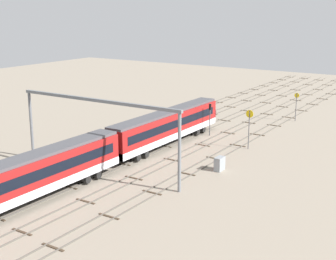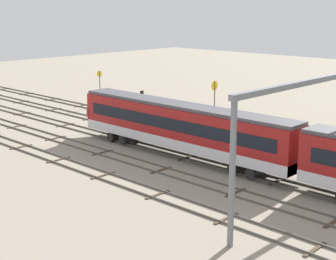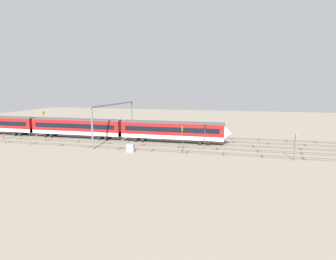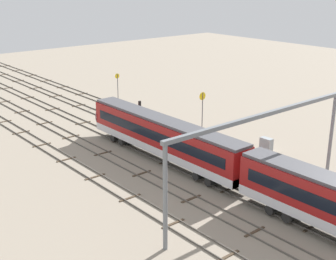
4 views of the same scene
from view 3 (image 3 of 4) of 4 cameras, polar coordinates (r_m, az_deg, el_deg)
ground_plane at (r=67.41m, az=-3.77°, el=-2.35°), size 186.99×186.99×0.00m
track_near_foreground at (r=59.44m, az=-6.33°, el=-3.82°), size 170.99×2.40×0.16m
track_second_near at (r=63.40m, az=-4.97°, el=-3.01°), size 170.99×2.40×0.16m
track_with_train at (r=67.39m, az=-3.77°, el=-2.29°), size 170.99×2.40×0.16m
track_second_far at (r=71.43m, az=-2.71°, el=-1.65°), size 170.99×2.40×0.16m
track_far_background at (r=75.49m, az=-1.76°, el=-1.08°), size 170.99×2.40×0.16m
train at (r=81.98m, az=-24.95°, el=0.71°), size 100.00×3.24×4.80m
overhead_gantry at (r=69.98m, az=-10.66°, el=3.66°), size 0.40×22.99×8.93m
speed_sign_near_foreground at (r=88.20m, az=-23.77°, el=2.10°), size 0.14×0.95×6.03m
speed_sign_mid_trackside at (r=54.25m, az=2.88°, el=-1.10°), size 0.14×1.07×5.51m
speed_sign_far_trackside at (r=54.28m, az=24.24°, el=-2.46°), size 0.14×0.83×4.91m
signal_light_trackside_approach at (r=61.49m, az=7.46°, el=-0.44°), size 0.31×0.32×4.95m
signal_light_trackside_departure at (r=80.57m, az=-30.36°, el=0.47°), size 0.31×0.32×4.64m
relay_cabinet at (r=56.96m, az=-7.57°, el=-3.61°), size 1.53×0.82×1.67m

